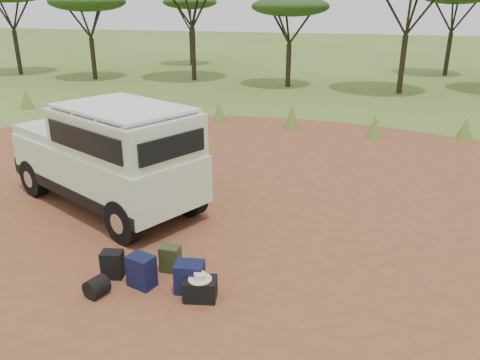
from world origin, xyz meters
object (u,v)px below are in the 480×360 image
(walking_staff, at_px, (82,162))
(backpack_black, at_px, (113,264))
(safari_vehicle, at_px, (109,158))
(hard_case, at_px, (200,289))
(duffel_navy, at_px, (190,277))
(backpack_navy, at_px, (142,271))
(backpack_olive, at_px, (170,259))

(walking_staff, height_order, backpack_black, walking_staff)
(safari_vehicle, distance_m, hard_case, 4.41)
(walking_staff, bearing_deg, backpack_black, -74.56)
(walking_staff, distance_m, hard_case, 5.80)
(walking_staff, xyz_separation_m, hard_case, (4.53, -3.60, -0.54))
(duffel_navy, bearing_deg, backpack_navy, 176.32)
(backpack_black, relative_size, duffel_navy, 0.94)
(backpack_navy, xyz_separation_m, hard_case, (1.06, -0.07, -0.10))
(backpack_navy, bearing_deg, walking_staff, 150.01)
(duffel_navy, bearing_deg, walking_staff, 131.17)
(backpack_black, xyz_separation_m, backpack_olive, (0.86, 0.46, -0.01))
(backpack_black, bearing_deg, backpack_olive, 15.87)
(hard_case, bearing_deg, walking_staff, 128.65)
(safari_vehicle, bearing_deg, duffel_navy, -16.67)
(duffel_navy, distance_m, hard_case, 0.30)
(safari_vehicle, height_order, duffel_navy, safari_vehicle)
(safari_vehicle, xyz_separation_m, walking_staff, (-1.29, 0.77, -0.46))
(backpack_olive, xyz_separation_m, duffel_navy, (0.56, -0.48, 0.02))
(backpack_navy, height_order, hard_case, backpack_navy)
(safari_vehicle, bearing_deg, backpack_olive, -16.95)
(safari_vehicle, distance_m, walking_staff, 1.57)
(safari_vehicle, distance_m, backpack_navy, 3.63)
(backpack_black, bearing_deg, backpack_navy, -22.47)
(backpack_black, xyz_separation_m, duffel_navy, (1.42, -0.01, 0.02))
(backpack_black, height_order, duffel_navy, duffel_navy)
(backpack_navy, height_order, duffel_navy, backpack_navy)
(walking_staff, distance_m, backpack_black, 4.49)
(backpack_black, distance_m, duffel_navy, 1.42)
(duffel_navy, bearing_deg, backpack_olive, 129.49)
(backpack_olive, bearing_deg, backpack_black, -154.50)
(walking_staff, xyz_separation_m, backpack_black, (2.87, -3.42, -0.48))
(backpack_navy, xyz_separation_m, backpack_olive, (0.25, 0.57, -0.04))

